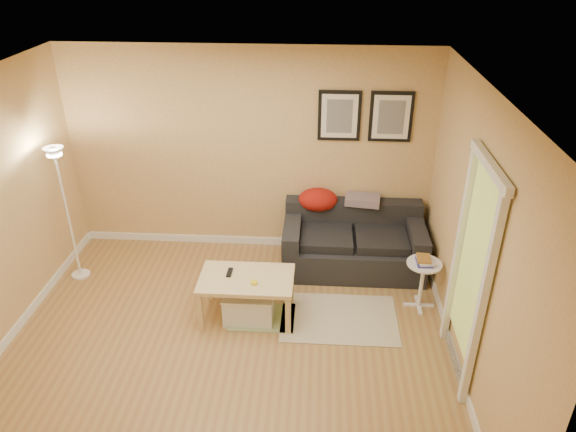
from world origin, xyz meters
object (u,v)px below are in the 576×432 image
object	(u,v)px
sofa	(354,240)
floor_lamp	(69,219)
coffee_table	(247,297)
side_table	(421,285)
storage_bin	(249,305)
book_stack	(424,260)

from	to	relation	value
sofa	floor_lamp	size ratio (longest dim) A/B	1.02
sofa	coffee_table	xyz separation A→B (m)	(-1.17, -1.05, -0.13)
side_table	floor_lamp	distance (m)	4.07
sofa	floor_lamp	distance (m)	3.36
sofa	storage_bin	xyz separation A→B (m)	(-1.15, -1.08, -0.21)
book_stack	floor_lamp	world-z (taller)	floor_lamp
side_table	coffee_table	bearing A→B (deg)	-171.46
sofa	floor_lamp	bearing A→B (deg)	-172.76
coffee_table	side_table	world-z (taller)	side_table
sofa	floor_lamp	world-z (taller)	floor_lamp
side_table	floor_lamp	world-z (taller)	floor_lamp
coffee_table	floor_lamp	world-z (taller)	floor_lamp
storage_bin	coffee_table	bearing A→B (deg)	119.34
storage_bin	floor_lamp	xyz separation A→B (m)	(-2.16, 0.66, 0.62)
storage_bin	floor_lamp	size ratio (longest dim) A/B	0.33
side_table	floor_lamp	size ratio (longest dim) A/B	0.35
coffee_table	book_stack	size ratio (longest dim) A/B	4.59
storage_bin	book_stack	size ratio (longest dim) A/B	2.51
coffee_table	side_table	distance (m)	1.91
coffee_table	side_table	bearing A→B (deg)	25.26
coffee_table	storage_bin	distance (m)	0.09
sofa	coffee_table	distance (m)	1.58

